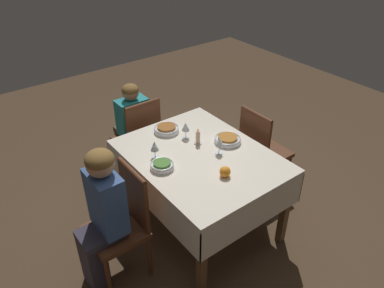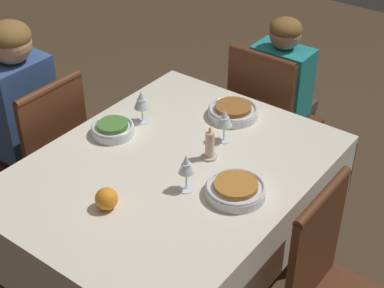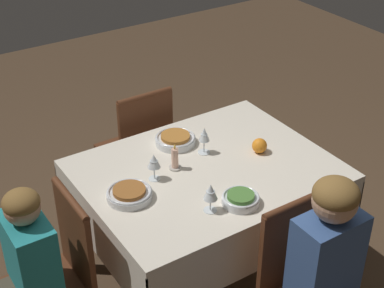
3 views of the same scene
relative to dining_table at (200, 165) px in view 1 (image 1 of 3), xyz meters
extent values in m
plane|color=#4C3826|center=(0.00, 0.00, -0.67)|extent=(8.00, 8.00, 0.00)
cube|color=silver|center=(0.00, 0.00, 0.08)|extent=(1.31, 1.02, 0.04)
cube|color=silver|center=(0.00, 0.51, -0.07)|extent=(1.31, 0.01, 0.27)
cube|color=silver|center=(0.00, -0.51, -0.07)|extent=(1.31, 0.01, 0.27)
cube|color=silver|center=(0.65, 0.00, -0.07)|extent=(0.01, 1.02, 0.27)
cube|color=silver|center=(-0.65, 0.00, -0.07)|extent=(0.01, 1.02, 0.27)
cube|color=brown|center=(0.59, 0.44, -0.30)|extent=(0.06, 0.06, 0.73)
cube|color=brown|center=(-0.59, 0.44, -0.30)|extent=(0.06, 0.06, 0.73)
cube|color=brown|center=(0.59, -0.44, -0.30)|extent=(0.06, 0.06, 0.73)
cube|color=brown|center=(-0.59, -0.44, -0.30)|extent=(0.06, 0.06, 0.73)
cube|color=#562D19|center=(-0.04, 0.83, -0.23)|extent=(0.40, 0.40, 0.04)
cube|color=#562D19|center=(-0.04, 0.64, 0.02)|extent=(0.37, 0.03, 0.47)
cylinder|color=#562D19|center=(-0.04, 0.64, 0.26)|extent=(0.36, 0.04, 0.04)
cylinder|color=#562D19|center=(0.14, 1.00, -0.46)|extent=(0.03, 0.03, 0.42)
cylinder|color=#562D19|center=(-0.21, 1.00, -0.46)|extent=(0.03, 0.03, 0.42)
cylinder|color=#562D19|center=(0.14, 0.65, -0.46)|extent=(0.03, 0.03, 0.42)
cylinder|color=#562D19|center=(-0.21, 0.65, -0.46)|extent=(0.03, 0.03, 0.42)
cube|color=#562D19|center=(0.97, 0.06, -0.23)|extent=(0.40, 0.40, 0.04)
cube|color=#562D19|center=(0.79, 0.06, 0.02)|extent=(0.03, 0.37, 0.47)
cylinder|color=#562D19|center=(0.79, 0.06, 0.26)|extent=(0.04, 0.36, 0.04)
cylinder|color=#562D19|center=(1.14, -0.11, -0.46)|extent=(0.03, 0.03, 0.42)
cylinder|color=#562D19|center=(1.14, 0.24, -0.46)|extent=(0.03, 0.03, 0.42)
cylinder|color=#562D19|center=(0.80, -0.11, -0.46)|extent=(0.03, 0.03, 0.42)
cylinder|color=#562D19|center=(0.80, 0.24, -0.46)|extent=(0.03, 0.03, 0.42)
cube|color=#562D19|center=(0.01, -0.83, -0.23)|extent=(0.40, 0.40, 0.04)
cube|color=#562D19|center=(0.01, -0.64, 0.02)|extent=(0.37, 0.03, 0.47)
cylinder|color=#562D19|center=(0.01, -0.64, 0.26)|extent=(0.36, 0.04, 0.04)
cylinder|color=#562D19|center=(-0.16, -1.00, -0.46)|extent=(0.03, 0.03, 0.42)
cylinder|color=#562D19|center=(0.19, -1.00, -0.46)|extent=(0.03, 0.03, 0.42)
cylinder|color=#562D19|center=(-0.16, -0.65, -0.46)|extent=(0.03, 0.03, 0.42)
cylinder|color=#562D19|center=(0.19, -0.65, -0.46)|extent=(0.03, 0.03, 0.42)
cube|color=#383342|center=(-0.04, 1.03, -0.44)|extent=(0.23, 0.14, 0.46)
cube|color=#383342|center=(-0.04, 0.94, -0.18)|extent=(0.24, 0.31, 0.06)
cube|color=#38568E|center=(-0.04, 0.86, 0.09)|extent=(0.30, 0.18, 0.47)
sphere|color=tan|center=(-0.04, 0.86, 0.41)|extent=(0.19, 0.19, 0.19)
ellipsoid|color=brown|center=(-0.04, 0.86, 0.44)|extent=(0.19, 0.19, 0.13)
cube|color=#4C4233|center=(1.17, 0.06, -0.44)|extent=(0.14, 0.22, 0.46)
cube|color=#4C4233|center=(1.09, 0.06, -0.18)|extent=(0.31, 0.24, 0.06)
cube|color=teal|center=(1.00, 0.06, 0.04)|extent=(0.18, 0.30, 0.37)
sphere|color=tan|center=(1.00, 0.06, 0.30)|extent=(0.16, 0.16, 0.16)
ellipsoid|color=brown|center=(1.00, 0.06, 0.33)|extent=(0.16, 0.16, 0.11)
cylinder|color=silver|center=(0.04, 0.34, 0.12)|extent=(0.19, 0.19, 0.04)
torus|color=silver|center=(0.04, 0.34, 0.14)|extent=(0.18, 0.18, 0.01)
cylinder|color=#4C7F38|center=(0.04, 0.34, 0.15)|extent=(0.13, 0.13, 0.02)
cylinder|color=white|center=(0.19, 0.31, 0.10)|extent=(0.06, 0.06, 0.00)
cylinder|color=white|center=(0.19, 0.31, 0.14)|extent=(0.01, 0.01, 0.07)
cone|color=white|center=(0.19, 0.31, 0.21)|extent=(0.07, 0.07, 0.08)
cylinder|color=white|center=(0.19, 0.31, 0.20)|extent=(0.04, 0.04, 0.04)
cylinder|color=silver|center=(0.47, 0.01, 0.12)|extent=(0.23, 0.23, 0.04)
torus|color=silver|center=(0.47, 0.01, 0.14)|extent=(0.22, 0.22, 0.01)
cylinder|color=#995B28|center=(0.47, 0.01, 0.15)|extent=(0.16, 0.16, 0.02)
cylinder|color=white|center=(0.28, -0.06, 0.10)|extent=(0.06, 0.06, 0.00)
cylinder|color=white|center=(0.28, -0.06, 0.14)|extent=(0.01, 0.01, 0.07)
cone|color=white|center=(0.28, -0.06, 0.21)|extent=(0.07, 0.07, 0.07)
cylinder|color=white|center=(0.28, -0.06, 0.20)|extent=(0.04, 0.04, 0.03)
cylinder|color=silver|center=(0.01, -0.31, 0.12)|extent=(0.23, 0.23, 0.04)
torus|color=silver|center=(0.01, -0.31, 0.14)|extent=(0.22, 0.22, 0.01)
cylinder|color=#B2702D|center=(0.01, -0.31, 0.15)|extent=(0.16, 0.16, 0.02)
cylinder|color=white|center=(-0.07, -0.14, 0.10)|extent=(0.07, 0.07, 0.00)
cylinder|color=white|center=(-0.07, -0.14, 0.14)|extent=(0.01, 0.01, 0.07)
cone|color=white|center=(-0.07, -0.14, 0.22)|extent=(0.06, 0.06, 0.08)
cylinder|color=white|center=(-0.07, -0.14, 0.20)|extent=(0.04, 0.04, 0.03)
cylinder|color=beige|center=(0.14, -0.09, 0.10)|extent=(0.07, 0.07, 0.01)
cylinder|color=beige|center=(0.14, -0.09, 0.17)|extent=(0.04, 0.04, 0.11)
ellipsoid|color=#F9C64C|center=(0.14, -0.09, 0.23)|extent=(0.01, 0.01, 0.03)
sphere|color=orange|center=(-0.33, 0.03, 0.14)|extent=(0.08, 0.08, 0.08)
camera|label=1|loc=(-1.95, 1.56, 1.84)|focal=35.00mm
camera|label=2|loc=(-1.45, -1.20, 1.49)|focal=55.00mm
camera|label=3|loc=(1.48, 2.13, 1.84)|focal=55.00mm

